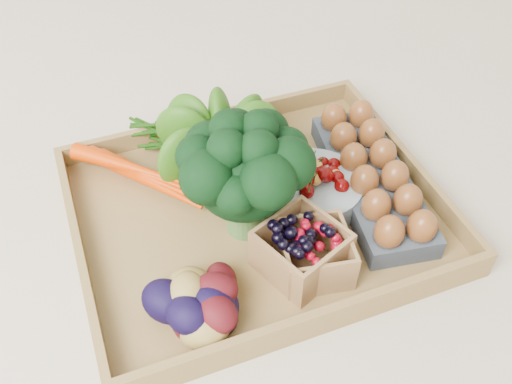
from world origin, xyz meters
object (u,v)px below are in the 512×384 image
object	(u,v)px
tray	(256,215)
egg_carton	(371,182)
broccoli	(245,193)
cherry_bowl	(314,190)

from	to	relation	value
tray	egg_carton	distance (m)	0.19
tray	broccoli	xyz separation A→B (m)	(-0.03, -0.02, 0.08)
broccoli	egg_carton	xyz separation A→B (m)	(0.22, 0.00, -0.06)
cherry_bowl	egg_carton	bearing A→B (deg)	-8.79
broccoli	egg_carton	world-z (taller)	broccoli
broccoli	egg_carton	bearing A→B (deg)	0.62
cherry_bowl	egg_carton	world-z (taller)	cherry_bowl
tray	cherry_bowl	bearing A→B (deg)	-3.49
cherry_bowl	egg_carton	distance (m)	0.10
cherry_bowl	egg_carton	size ratio (longest dim) A/B	0.49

